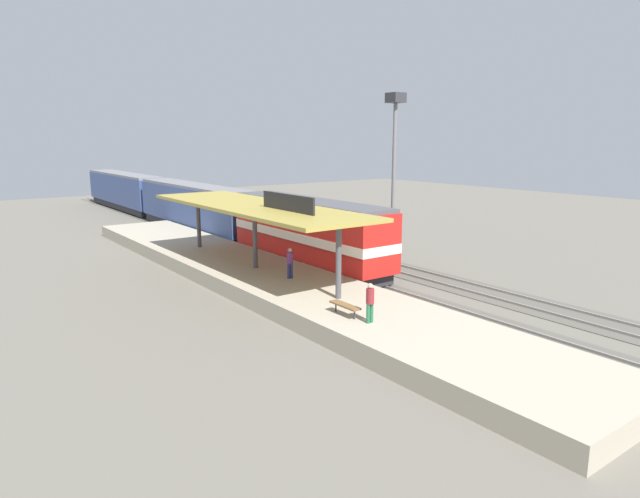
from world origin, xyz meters
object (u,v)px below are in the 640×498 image
(light_mast, at_px, (395,140))
(person_walking, at_px, (370,301))
(passenger_carriage_front, at_px, (195,207))
(person_waiting, at_px, (290,261))
(platform_bench, at_px, (345,306))
(locomotive, at_px, (308,233))
(freight_car, at_px, (293,218))
(passenger_carriage_rear, at_px, (125,190))

(light_mast, bearing_deg, person_walking, -136.65)
(passenger_carriage_front, bearing_deg, person_waiting, -100.98)
(light_mast, distance_m, person_walking, 19.79)
(person_waiting, bearing_deg, passenger_carriage_front, 79.02)
(platform_bench, height_order, person_walking, person_walking)
(person_walking, bearing_deg, light_mast, 43.35)
(platform_bench, height_order, locomotive, locomotive)
(platform_bench, height_order, freight_car, freight_car)
(passenger_carriage_rear, distance_m, person_walking, 51.79)
(locomotive, xyz_separation_m, person_waiting, (-4.35, -4.44, -0.56))
(passenger_carriage_front, xyz_separation_m, freight_car, (4.60, -9.25, -0.34))
(light_mast, xyz_separation_m, person_walking, (-13.58, -12.82, -6.54))
(passenger_carriage_front, xyz_separation_m, passenger_carriage_rear, (0.00, 20.80, 0.00))
(locomotive, distance_m, person_walking, 13.94)
(passenger_carriage_rear, relative_size, freight_car, 1.67)
(freight_car, bearing_deg, person_waiting, -124.17)
(locomotive, xyz_separation_m, light_mast, (7.80, 0.15, 5.99))
(passenger_carriage_rear, relative_size, person_walking, 11.70)
(platform_bench, xyz_separation_m, person_walking, (0.22, -1.37, 0.51))
(locomotive, relative_size, passenger_carriage_rear, 0.72)
(platform_bench, bearing_deg, person_walking, -80.85)
(passenger_carriage_rear, distance_m, freight_car, 30.40)
(platform_bench, distance_m, freight_car, 22.69)
(passenger_carriage_front, bearing_deg, light_mast, -66.40)
(platform_bench, height_order, light_mast, light_mast)
(person_waiting, bearing_deg, passenger_carriage_rear, 84.25)
(passenger_carriage_rear, bearing_deg, person_walking, -96.41)
(locomotive, bearing_deg, light_mast, 1.09)
(freight_car, bearing_deg, platform_bench, -117.87)
(passenger_carriage_front, bearing_deg, person_walking, -100.67)
(passenger_carriage_front, distance_m, person_walking, 31.21)
(locomotive, bearing_deg, platform_bench, -117.98)
(passenger_carriage_front, height_order, person_walking, passenger_carriage_front)
(freight_car, bearing_deg, passenger_carriage_front, 116.45)
(locomotive, distance_m, passenger_carriage_rear, 38.80)
(passenger_carriage_front, distance_m, person_waiting, 22.86)
(person_waiting, bearing_deg, light_mast, 20.66)
(locomotive, bearing_deg, freight_car, 62.28)
(passenger_carriage_front, height_order, person_waiting, passenger_carriage_front)
(platform_bench, relative_size, passenger_carriage_rear, 0.08)
(freight_car, xyz_separation_m, light_mast, (3.20, -8.61, 6.43))
(person_waiting, relative_size, person_walking, 1.00)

